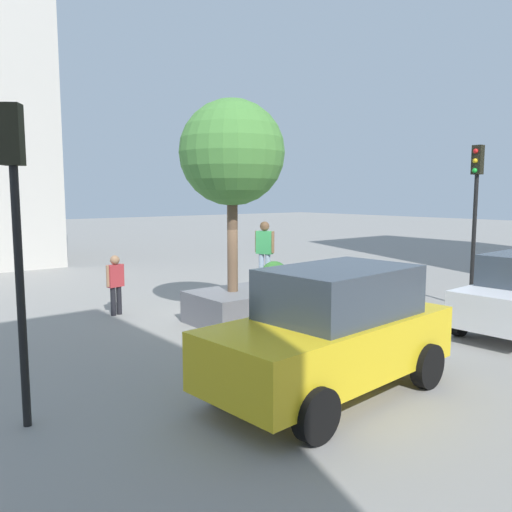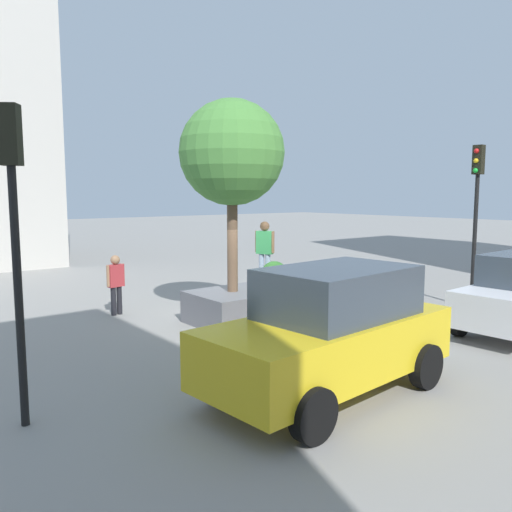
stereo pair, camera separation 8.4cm
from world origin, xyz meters
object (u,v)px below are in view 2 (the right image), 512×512
object	(u,v)px
skateboard	(265,283)
traffic_light_median	(476,199)
plaza_tree	(232,154)
skateboarder	(265,248)
planter_ledge	(256,304)
passerby_with_bag	(116,281)
sedan_parked	(331,331)
traffic_light_corner	(14,212)

from	to	relation	value
skateboard	traffic_light_median	size ratio (longest dim) A/B	0.17
plaza_tree	skateboarder	size ratio (longest dim) A/B	2.88
planter_ledge	traffic_light_median	size ratio (longest dim) A/B	0.75
skateboarder	passerby_with_bag	bearing A→B (deg)	-37.74
plaza_tree	sedan_parked	bearing A→B (deg)	72.60
skateboarder	traffic_light_median	bearing A→B (deg)	148.90
plaza_tree	skateboard	bearing A→B (deg)	-171.83
skateboarder	traffic_light_corner	distance (m)	8.13
plaza_tree	traffic_light_corner	bearing A→B (deg)	27.16
planter_ledge	sedan_parked	world-z (taller)	sedan_parked
plaza_tree	traffic_light_median	world-z (taller)	plaza_tree
planter_ledge	skateboarder	distance (m)	1.61
skateboarder	sedan_parked	bearing A→B (deg)	61.62
plaza_tree	traffic_light_corner	size ratio (longest dim) A/B	1.07
skateboard	sedan_parked	distance (m)	6.00
skateboarder	traffic_light_median	xyz separation A→B (m)	(-5.40, 3.26, 1.36)
skateboard	passerby_with_bag	size ratio (longest dim) A/B	0.48
plaza_tree	sedan_parked	size ratio (longest dim) A/B	1.04
plaza_tree	traffic_light_corner	world-z (taller)	plaza_tree
traffic_light_corner	passerby_with_bag	xyz separation A→B (m)	(-3.98, -5.88, -2.19)
traffic_light_corner	traffic_light_median	xyz separation A→B (m)	(-12.73, -0.04, 0.11)
skateboard	plaza_tree	bearing A→B (deg)	8.17
planter_ledge	traffic_light_corner	xyz separation A→B (m)	(6.81, 3.04, 2.76)
plaza_tree	skateboarder	distance (m)	2.84
planter_ledge	traffic_light_median	distance (m)	7.23
skateboard	skateboarder	world-z (taller)	skateboarder
planter_ledge	traffic_light_corner	world-z (taller)	traffic_light_corner
sedan_parked	traffic_light_median	bearing A→B (deg)	-166.29
planter_ledge	skateboard	bearing A→B (deg)	-153.49
planter_ledge	skateboarder	bearing A→B (deg)	-153.49
skateboarder	sedan_parked	world-z (taller)	skateboarder
sedan_parked	planter_ledge	bearing A→B (deg)	-114.92
planter_ledge	traffic_light_corner	bearing A→B (deg)	24.05
traffic_light_median	passerby_with_bag	world-z (taller)	traffic_light_median
traffic_light_median	passerby_with_bag	size ratio (longest dim) A/B	2.83
plaza_tree	sedan_parked	xyz separation A→B (m)	(1.60, 5.09, -3.36)
skateboarder	traffic_light_median	distance (m)	6.46
traffic_light_corner	sedan_parked	bearing A→B (deg)	156.16
plaza_tree	traffic_light_median	size ratio (longest dim) A/B	1.03
planter_ledge	skateboarder	size ratio (longest dim) A/B	2.09
traffic_light_corner	planter_ledge	bearing A→B (deg)	-155.95
traffic_light_corner	traffic_light_median	bearing A→B (deg)	-179.84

